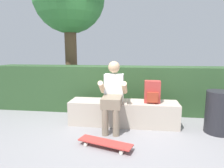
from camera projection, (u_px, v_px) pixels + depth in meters
name	position (u px, v px, depth m)	size (l,w,h in m)	color
ground_plane	(122.00, 131.00, 3.36)	(24.00, 24.00, 0.00)	gray
bench_main	(123.00, 113.00, 3.64)	(2.01, 0.48, 0.45)	#B9AB9B
person_skater	(113.00, 93.00, 3.38)	(0.49, 0.62, 1.20)	white
skateboard_near_person	(105.00, 143.00, 2.76)	(0.82, 0.43, 0.09)	#BC3833
backpack_on_bench	(152.00, 92.00, 3.49)	(0.28, 0.23, 0.40)	#B23833
hedge_row	(135.00, 89.00, 4.40)	(6.50, 0.63, 1.03)	#2D4C29
trash_bin	(219.00, 112.00, 3.24)	(0.44, 0.44, 0.72)	#232328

